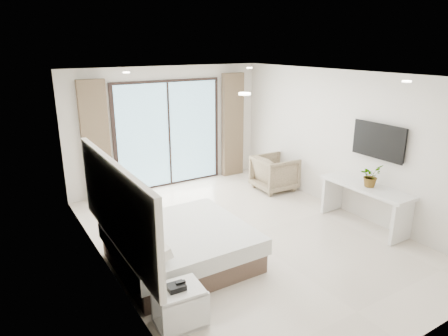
{
  "coord_description": "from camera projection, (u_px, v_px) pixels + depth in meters",
  "views": [
    {
      "loc": [
        -3.58,
        -5.1,
        3.16
      ],
      "look_at": [
        -0.18,
        0.4,
        1.14
      ],
      "focal_mm": 32.0,
      "sensor_mm": 36.0,
      "label": 1
    }
  ],
  "objects": [
    {
      "name": "ground",
      "position": [
        245.0,
        235.0,
        6.87
      ],
      "size": [
        6.2,
        6.2,
        0.0
      ],
      "primitive_type": "plane",
      "color": "beige",
      "rests_on": "ground"
    },
    {
      "name": "plant",
      "position": [
        370.0,
        178.0,
        6.93
      ],
      "size": [
        0.39,
        0.42,
        0.31
      ],
      "primitive_type": "imported",
      "rotation": [
        0.0,
        0.0,
        0.08
      ],
      "color": "#33662D",
      "rests_on": "console_desk"
    },
    {
      "name": "bed",
      "position": [
        180.0,
        246.0,
        5.91
      ],
      "size": [
        1.93,
        1.84,
        0.68
      ],
      "color": "brown",
      "rests_on": "ground"
    },
    {
      "name": "phone",
      "position": [
        176.0,
        287.0,
        4.51
      ],
      "size": [
        0.21,
        0.17,
        0.07
      ],
      "primitive_type": "cube",
      "rotation": [
        0.0,
        0.0,
        -0.06
      ],
      "color": "black",
      "rests_on": "nightstand"
    },
    {
      "name": "console_desk",
      "position": [
        365.0,
        196.0,
        7.09
      ],
      "size": [
        0.53,
        1.7,
        0.77
      ],
      "color": "silver",
      "rests_on": "ground"
    },
    {
      "name": "armchair",
      "position": [
        275.0,
        171.0,
        8.91
      ],
      "size": [
        0.82,
        0.87,
        0.85
      ],
      "primitive_type": "imported",
      "rotation": [
        0.0,
        0.0,
        1.52
      ],
      "color": "#9B8766",
      "rests_on": "ground"
    },
    {
      "name": "room_shell",
      "position": [
        214.0,
        139.0,
        6.88
      ],
      "size": [
        4.62,
        6.22,
        2.72
      ],
      "color": "silver",
      "rests_on": "ground"
    },
    {
      "name": "nightstand",
      "position": [
        179.0,
        307.0,
        4.62
      ],
      "size": [
        0.57,
        0.48,
        0.49
      ],
      "rotation": [
        0.0,
        0.0,
        -0.07
      ],
      "color": "silver",
      "rests_on": "ground"
    }
  ]
}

